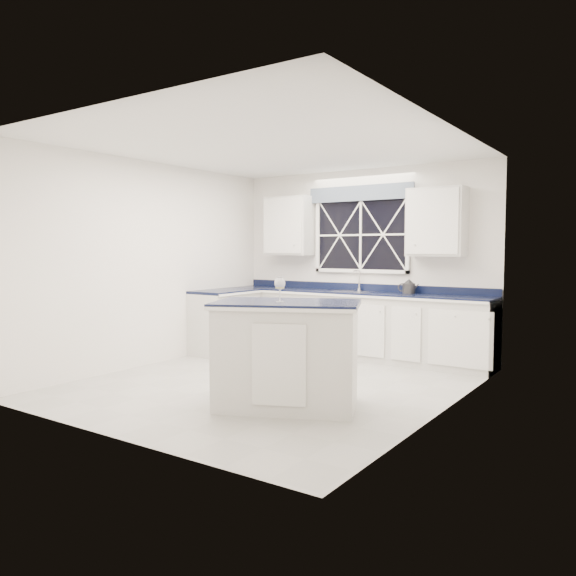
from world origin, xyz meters
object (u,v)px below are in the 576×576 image
Objects in this scene: dishwasher at (288,323)px; kettle at (409,287)px; faucet at (358,280)px; soap_bottle at (408,286)px; wine_glass at (280,284)px; island at (287,354)px.

dishwasher is 2.00m from kettle.
faucet is 1.63× the size of soap_bottle.
kettle is 2.86m from wine_glass.
faucet reaches higher than dishwasher.
island is at bearing -56.15° from dishwasher.
dishwasher is 1.31m from faucet.
island is 2.85m from soap_bottle.
dishwasher is at bearing 122.66° from wine_glass.
wine_glass is 2.90m from soap_bottle.
dishwasher is 0.51× the size of island.
kettle is at bearing 86.95° from wine_glass.
faucet is at bearing 102.54° from wine_glass.
island is at bearing -114.48° from kettle.
wine_glass is at bearing -114.92° from kettle.
dishwasher is 3.19m from island.
faucet is 2.98m from island.
kettle reaches higher than soap_bottle.
faucet is (1.10, 0.19, 0.69)m from dishwasher.
faucet reaches higher than kettle.
island reaches higher than dishwasher.
faucet is at bearing 10.02° from dishwasher.
soap_bottle is (0.78, -0.04, -0.07)m from faucet.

